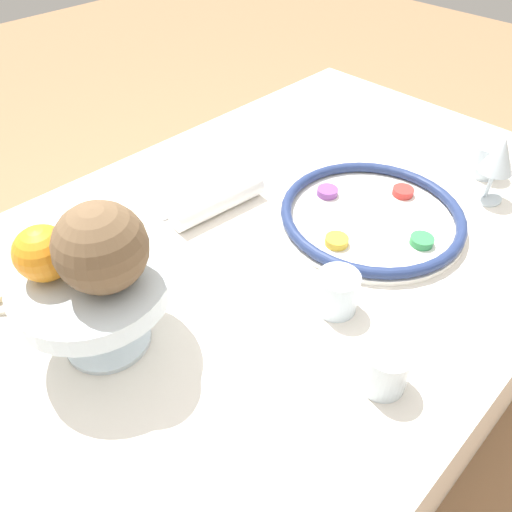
{
  "coord_description": "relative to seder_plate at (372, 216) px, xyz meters",
  "views": [
    {
      "loc": [
        0.47,
        0.46,
        1.31
      ],
      "look_at": [
        0.05,
        0.04,
        0.77
      ],
      "focal_mm": 35.0,
      "sensor_mm": 36.0,
      "label": 1
    }
  ],
  "objects": [
    {
      "name": "ground_plane",
      "position": [
        0.2,
        -0.09,
        -0.75
      ],
      "size": [
        8.0,
        8.0,
        0.0
      ],
      "primitive_type": "plane",
      "color": "#99704C"
    },
    {
      "name": "dining_table",
      "position": [
        0.2,
        -0.09,
        -0.38
      ],
      "size": [
        1.46,
        0.86,
        0.73
      ],
      "color": "silver",
      "rests_on": "ground_plane"
    },
    {
      "name": "seder_plate",
      "position": [
        0.0,
        0.0,
        0.0
      ],
      "size": [
        0.34,
        0.34,
        0.03
      ],
      "color": "white",
      "rests_on": "dining_table"
    },
    {
      "name": "wine_glass",
      "position": [
        -0.22,
        0.12,
        0.08
      ],
      "size": [
        0.06,
        0.06,
        0.13
      ],
      "color": "silver",
      "rests_on": "dining_table"
    },
    {
      "name": "fruit_stand",
      "position": [
        0.5,
        -0.11,
        0.09
      ],
      "size": [
        0.21,
        0.21,
        0.13
      ],
      "color": "silver",
      "rests_on": "dining_table"
    },
    {
      "name": "orange_fruit",
      "position": [
        0.53,
        -0.15,
        0.15
      ],
      "size": [
        0.07,
        0.07,
        0.07
      ],
      "color": "orange",
      "rests_on": "fruit_stand"
    },
    {
      "name": "coconut",
      "position": [
        0.49,
        -0.08,
        0.17
      ],
      "size": [
        0.12,
        0.12,
        0.12
      ],
      "color": "brown",
      "rests_on": "fruit_stand"
    },
    {
      "name": "bread_plate",
      "position": [
        0.53,
        -0.34,
        -0.01
      ],
      "size": [
        0.19,
        0.19,
        0.02
      ],
      "color": "beige",
      "rests_on": "dining_table"
    },
    {
      "name": "napkin_roll",
      "position": [
        0.18,
        -0.23,
        0.01
      ],
      "size": [
        0.2,
        0.07,
        0.05
      ],
      "color": "white",
      "rests_on": "dining_table"
    },
    {
      "name": "cup_near",
      "position": [
        0.28,
        0.21,
        0.02
      ],
      "size": [
        0.06,
        0.06,
        0.07
      ],
      "color": "silver",
      "rests_on": "dining_table"
    },
    {
      "name": "cup_mid",
      "position": [
        0.22,
        0.09,
        0.02
      ],
      "size": [
        0.06,
        0.06,
        0.07
      ],
      "color": "silver",
      "rests_on": "dining_table"
    },
    {
      "name": "cup_far",
      "position": [
        -0.3,
        0.07,
        0.02
      ],
      "size": [
        0.06,
        0.06,
        0.07
      ],
      "color": "silver",
      "rests_on": "dining_table"
    },
    {
      "name": "spoon",
      "position": [
        0.2,
        -0.27,
        -0.01
      ],
      "size": [
        0.16,
        0.05,
        0.01
      ],
      "color": "silver",
      "rests_on": "dining_table"
    }
  ]
}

